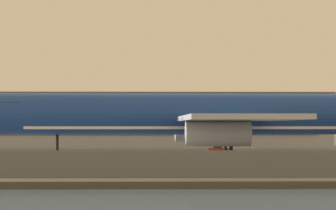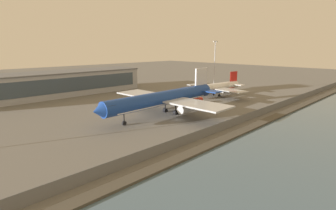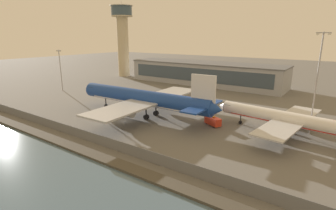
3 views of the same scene
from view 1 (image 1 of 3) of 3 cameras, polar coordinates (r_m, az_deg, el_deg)
The scene contains 6 objects.
ground_plane at distance 68.29m, azimuth 2.46°, elevation -5.54°, with size 500.00×500.00×0.00m, color #66635E.
shoreline_seawall at distance 47.88m, azimuth 4.00°, elevation -6.80°, with size 320.00×3.00×0.50m.
perimeter_fence at distance 52.28m, azimuth 3.55°, elevation -5.31°, with size 280.00×0.10×2.45m.
cargo_jet_blue at distance 75.64m, azimuth 3.41°, elevation -0.96°, with size 52.49×45.12×14.60m.
baggage_tug at distance 93.18m, azimuth 4.59°, elevation -4.06°, with size 3.50×2.35×1.80m.
terminal_building at distance 136.98m, azimuth -3.24°, elevation -1.37°, with size 80.74×19.92×11.10m.
Camera 1 is at (-4.24, -68.02, 4.37)m, focal length 70.00 mm.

